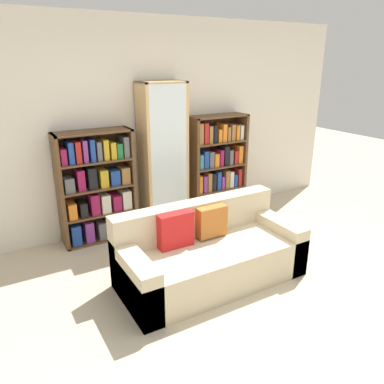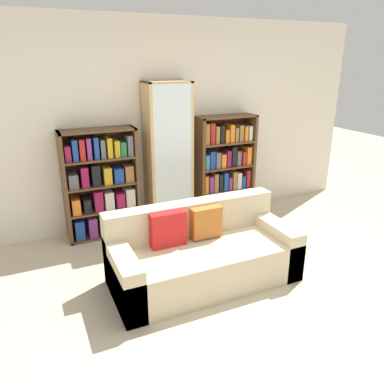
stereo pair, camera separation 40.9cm
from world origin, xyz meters
TOP-DOWN VIEW (x-y plane):
  - ground_plane at (0.00, 0.00)m, footprint 16.00×16.00m
  - wall_back at (0.00, 2.28)m, footprint 6.04×0.06m
  - couch at (-0.24, 0.59)m, footprint 1.88×0.84m
  - bookshelf_left at (-0.93, 2.07)m, footprint 0.92×0.32m
  - display_cabinet at (-0.03, 2.06)m, footprint 0.58×0.36m
  - bookshelf_right at (0.84, 2.07)m, footprint 0.86×0.32m
  - wine_bottle at (0.45, 1.54)m, footprint 0.07×0.07m

SIDE VIEW (x-z plane):
  - ground_plane at x=0.00m, z-range 0.00..0.00m
  - wine_bottle at x=0.45m, z-range -0.03..0.34m
  - couch at x=-0.24m, z-range -0.11..0.67m
  - bookshelf_left at x=-0.93m, z-range -0.02..1.37m
  - bookshelf_right at x=0.84m, z-range -0.03..1.42m
  - display_cabinet at x=-0.03m, z-range -0.01..1.91m
  - wall_back at x=0.00m, z-range 0.00..2.70m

